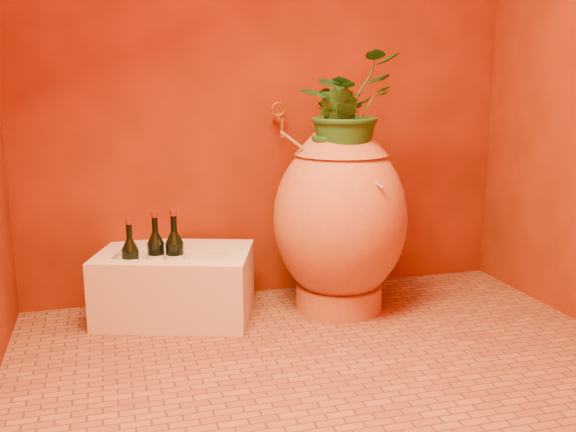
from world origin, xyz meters
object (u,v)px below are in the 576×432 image
object	(u,v)px
amphora	(340,218)
stone_basin	(176,285)
wall_tap	(279,118)
wine_bottle_c	(156,257)
wine_bottle_a	(175,258)
wine_bottle_b	(131,264)

from	to	relation	value
amphora	stone_basin	world-z (taller)	amphora
amphora	wall_tap	size ratio (longest dim) A/B	5.35
wine_bottle_c	wall_tap	xyz separation A→B (m)	(0.63, 0.17, 0.61)
wine_bottle_c	wall_tap	bearing A→B (deg)	14.79
wine_bottle_a	wine_bottle_c	world-z (taller)	wine_bottle_a
wine_bottle_a	wine_bottle_b	world-z (taller)	wine_bottle_a
amphora	wall_tap	world-z (taller)	wall_tap
amphora	wine_bottle_c	size ratio (longest dim) A/B	2.73
stone_basin	wine_bottle_c	world-z (taller)	wine_bottle_c
stone_basin	wine_bottle_b	distance (m)	0.25
wine_bottle_b	wall_tap	bearing A→B (deg)	16.48
wine_bottle_a	wine_bottle_c	distance (m)	0.09
wall_tap	stone_basin	bearing A→B (deg)	-163.29
wine_bottle_b	wall_tap	xyz separation A→B (m)	(0.75, 0.22, 0.62)
wine_bottle_a	wall_tap	world-z (taller)	wall_tap
wine_bottle_c	wall_tap	distance (m)	0.89
wine_bottle_c	wall_tap	size ratio (longest dim) A/B	1.96
amphora	wine_bottle_b	size ratio (longest dim) A/B	2.84
stone_basin	wall_tap	distance (m)	0.95
amphora	wine_bottle_c	distance (m)	0.88
wine_bottle_c	stone_basin	bearing A→B (deg)	1.43
wine_bottle_b	wine_bottle_c	world-z (taller)	wine_bottle_c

